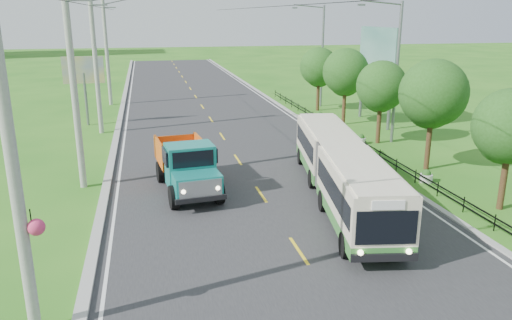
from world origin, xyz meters
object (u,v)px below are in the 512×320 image
object	(u,v)px
tree_fourth	(381,89)
tree_fifth	(346,74)
streetlight_far	(321,52)
planter_far	(320,116)
bus	(341,167)
billboard_right	(378,54)
pole_mid	(96,61)
tree_second	(510,130)
tree_back	(319,69)
planter_mid	(361,140)
tree_third	(433,97)
pole_near	(74,83)
billboard_left	(84,74)
planter_near	(426,177)
pole_far	(107,50)
pole_nearest	(14,154)
dump_truck	(187,163)
streetlight_mid	(395,68)

from	to	relation	value
tree_fourth	tree_fifth	size ratio (longest dim) A/B	0.93
streetlight_far	planter_far	size ratio (longest dim) A/B	13.54
bus	tree_fifth	bearing A→B (deg)	77.03
planter_far	billboard_right	bearing A→B (deg)	-28.39
tree_fourth	streetlight_far	xyz separation A→B (m)	(0.79, 13.86, 1.32)
bus	pole_mid	bearing A→B (deg)	134.90
tree_second	bus	bearing A→B (deg)	159.71
tree_back	billboard_right	xyz separation A→B (m)	(2.44, -6.14, 1.69)
planter_mid	streetlight_far	bearing A→B (deg)	81.70
tree_third	streetlight_far	world-z (taller)	streetlight_far
streetlight_far	pole_near	bearing A→B (deg)	-134.86
streetlight_far	billboard_left	size ratio (longest dim) A/B	1.74
billboard_left	planter_near	bearing A→B (deg)	-44.84
pole_far	planter_far	world-z (taller)	pole_far
tree_back	streetlight_far	distance (m)	2.37
pole_mid	streetlight_far	distance (m)	20.16
tree_fifth	pole_nearest	bearing A→B (deg)	-128.02
pole_mid	tree_second	world-z (taller)	pole_mid
tree_fifth	streetlight_far	bearing A→B (deg)	84.29
dump_truck	tree_fourth	bearing A→B (deg)	21.22
billboard_left	dump_truck	world-z (taller)	billboard_left
planter_mid	planter_near	bearing A→B (deg)	-90.00
tree_second	tree_back	size ratio (longest dim) A/B	0.96
tree_back	pole_mid	bearing A→B (deg)	-164.16
pole_near	pole_mid	world-z (taller)	same
pole_nearest	planter_mid	size ratio (longest dim) A/B	14.93
billboard_right	pole_near	bearing A→B (deg)	-151.86
pole_near	tree_fifth	distance (m)	21.31
pole_near	planter_near	world-z (taller)	pole_near
tree_second	streetlight_mid	size ratio (longest dim) A/B	0.58
streetlight_mid	dump_truck	size ratio (longest dim) A/B	1.47
streetlight_mid	billboard_left	size ratio (longest dim) A/B	1.74
tree_fourth	planter_far	bearing A→B (deg)	99.08
billboard_left	dump_truck	size ratio (longest dim) A/B	0.84
planter_far	streetlight_mid	bearing A→B (deg)	-75.68
tree_second	streetlight_mid	bearing A→B (deg)	86.21
pole_mid	planter_near	size ratio (longest dim) A/B	14.93
pole_near	planter_mid	distance (m)	18.23
streetlight_far	dump_truck	world-z (taller)	streetlight_far
tree_back	planter_mid	world-z (taller)	tree_back
tree_second	planter_near	bearing A→B (deg)	108.03
tree_third	streetlight_mid	xyz separation A→B (m)	(0.79, 5.86, 0.92)
streetlight_far	billboard_right	world-z (taller)	streetlight_far
tree_back	billboard_right	size ratio (longest dim) A/B	0.75
pole_mid	planter_mid	xyz separation A→B (m)	(16.86, -7.00, -4.81)
pole_near	planter_far	bearing A→B (deg)	37.63
tree_fifth	tree_third	bearing A→B (deg)	-90.00
tree_second	planter_near	size ratio (longest dim) A/B	7.91
pole_near	tree_second	world-z (taller)	pole_near
pole_mid	tree_fifth	size ratio (longest dim) A/B	1.72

